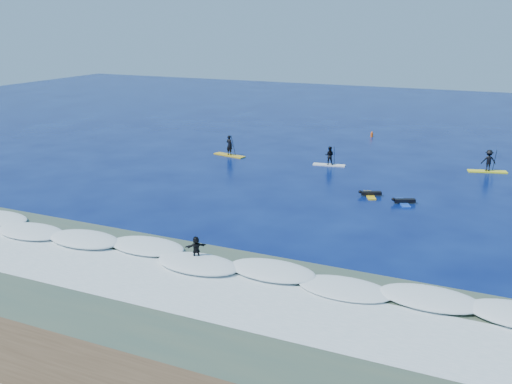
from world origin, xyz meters
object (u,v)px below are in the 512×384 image
at_px(prone_paddler_near, 370,194).
at_px(sup_paddler_left, 229,148).
at_px(sup_paddler_right, 488,162).
at_px(prone_paddler_far, 403,202).
at_px(marker_buoy, 372,134).
at_px(sup_paddler_center, 329,157).
at_px(wave_surfer, 196,249).

bearing_deg(prone_paddler_near, sup_paddler_left, 41.04).
bearing_deg(sup_paddler_right, prone_paddler_far, -128.01).
height_order(prone_paddler_near, prone_paddler_far, prone_paddler_near).
xyz_separation_m(sup_paddler_right, prone_paddler_far, (-5.03, -12.18, -0.74)).
bearing_deg(marker_buoy, sup_paddler_center, -91.63).
xyz_separation_m(sup_paddler_center, sup_paddler_right, (13.37, 3.55, 0.13)).
xyz_separation_m(prone_paddler_far, marker_buoy, (-7.92, 23.40, 0.16)).
distance_m(sup_paddler_center, sup_paddler_right, 13.83).
xyz_separation_m(prone_paddler_far, wave_surfer, (-8.39, -15.37, 0.63)).
bearing_deg(sup_paddler_center, wave_surfer, -99.26).
height_order(sup_paddler_center, prone_paddler_near, sup_paddler_center).
relative_size(sup_paddler_center, sup_paddler_right, 0.89).
distance_m(sup_paddler_center, marker_buoy, 14.78).
xyz_separation_m(sup_paddler_left, marker_buoy, (10.52, 15.07, -0.43)).
xyz_separation_m(sup_paddler_center, prone_paddler_near, (5.68, -7.79, -0.61)).
bearing_deg(marker_buoy, prone_paddler_near, -76.87).
height_order(sup_paddler_left, sup_paddler_center, sup_paddler_left).
bearing_deg(wave_surfer, sup_paddler_center, 47.34).
bearing_deg(prone_paddler_near, wave_surfer, 136.96).
bearing_deg(prone_paddler_far, wave_surfer, 126.45).
xyz_separation_m(sup_paddler_left, sup_paddler_center, (10.10, 0.30, 0.03)).
distance_m(sup_paddler_right, wave_surfer, 30.64).
bearing_deg(prone_paddler_near, sup_paddler_center, 12.53).
bearing_deg(prone_paddler_near, marker_buoy, -10.43).
bearing_deg(prone_paddler_far, marker_buoy, -6.21).
bearing_deg(wave_surfer, sup_paddler_left, 70.43).
relative_size(wave_surfer, marker_buoy, 2.44).
relative_size(sup_paddler_right, prone_paddler_near, 1.50).
xyz_separation_m(sup_paddler_left, sup_paddler_right, (23.46, 3.85, 0.15)).
distance_m(sup_paddler_left, sup_paddler_right, 23.78).
xyz_separation_m(prone_paddler_near, wave_surfer, (-5.73, -16.21, 0.63)).
xyz_separation_m(sup_paddler_right, prone_paddler_near, (-7.69, -11.34, -0.74)).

